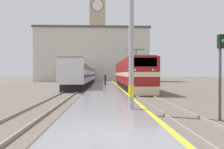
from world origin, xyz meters
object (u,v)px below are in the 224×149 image
person_on_platform (105,79)px  signal_post (221,63)px  clock_tower (98,29)px  locomotive_train (130,74)px  catenary_mast (133,35)px  passenger_train (83,73)px

person_on_platform → signal_post: bearing=-78.1°
person_on_platform → clock_tower: (-2.01, 33.98, 14.56)m
person_on_platform → locomotive_train: bearing=-45.8°
clock_tower → catenary_mast: bearing=-86.7°
passenger_train → catenary_mast: 27.97m
passenger_train → catenary_mast: size_ratio=4.05×
locomotive_train → signal_post: size_ratio=5.26×
locomotive_train → signal_post: (1.56, -19.82, 0.60)m
locomotive_train → passenger_train: locomotive_train is taller
person_on_platform → signal_post: size_ratio=0.47×
passenger_train → person_on_platform: (3.84, -5.66, -0.88)m
passenger_train → locomotive_train: bearing=-51.7°
locomotive_train → signal_post: locomotive_train is taller
passenger_train → clock_tower: (1.83, 28.33, 13.68)m
person_on_platform → signal_post: signal_post is taller
locomotive_train → person_on_platform: (-3.36, 3.45, -0.73)m
locomotive_train → clock_tower: clock_tower is taller
passenger_train → catenary_mast: catenary_mast is taller
signal_post → locomotive_train: bearing=94.5°
locomotive_train → signal_post: 19.89m
catenary_mast → signal_post: (3.71, -1.48, -1.44)m
locomotive_train → person_on_platform: locomotive_train is taller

